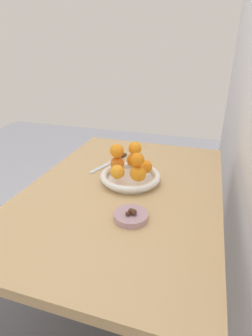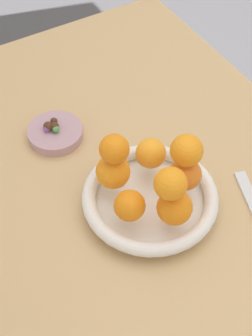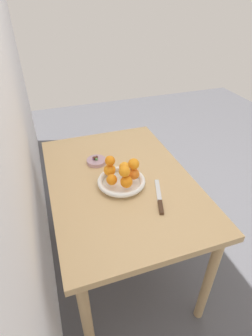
{
  "view_description": "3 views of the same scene",
  "coord_description": "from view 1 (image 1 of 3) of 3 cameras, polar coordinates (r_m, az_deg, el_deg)",
  "views": [
    {
      "loc": [
        0.88,
        0.28,
        1.26
      ],
      "look_at": [
        -0.02,
        0.0,
        0.82
      ],
      "focal_mm": 28.0,
      "sensor_mm": 36.0,
      "label": 1
    },
    {
      "loc": [
        -0.52,
        0.33,
        1.52
      ],
      "look_at": [
        -0.02,
        0.04,
        0.83
      ],
      "focal_mm": 55.0,
      "sensor_mm": 36.0,
      "label": 2
    },
    {
      "loc": [
        -1.08,
        0.33,
        1.61
      ],
      "look_at": [
        -0.07,
        -0.01,
        0.86
      ],
      "focal_mm": 28.0,
      "sensor_mm": 36.0,
      "label": 3
    }
  ],
  "objects": [
    {
      "name": "candy_ball_2",
      "position": [
        0.86,
        1.7,
        -9.6
      ],
      "size": [
        0.02,
        0.02,
        0.02
      ],
      "primitive_type": "sphere",
      "color": "#472819",
      "rests_on": "candy_dish"
    },
    {
      "name": "knife",
      "position": [
        1.29,
        -3.0,
        1.48
      ],
      "size": [
        0.25,
        0.1,
        0.01
      ],
      "color": "#3F2819",
      "rests_on": "dining_table"
    },
    {
      "name": "candy_ball_4",
      "position": [
        0.88,
        1.25,
        -9.16
      ],
      "size": [
        0.01,
        0.01,
        0.01
      ],
      "primitive_type": "sphere",
      "color": "#4C9947",
      "rests_on": "candy_dish"
    },
    {
      "name": "orange_6",
      "position": [
        0.99,
        2.44,
        1.74
      ],
      "size": [
        0.05,
        0.05,
        0.05
      ],
      "primitive_type": "sphere",
      "color": "orange",
      "rests_on": "orange_0"
    },
    {
      "name": "orange_7",
      "position": [
        1.08,
        -2.02,
        3.74
      ],
      "size": [
        0.06,
        0.06,
        0.06
      ],
      "primitive_type": "sphere",
      "color": "orange",
      "rests_on": "orange_3"
    },
    {
      "name": "dining_table",
      "position": [
        1.11,
        -0.39,
        -8.2
      ],
      "size": [
        1.1,
        0.76,
        0.74
      ],
      "color": "tan",
      "rests_on": "ground_plane"
    },
    {
      "name": "orange_3",
      "position": [
        1.11,
        -1.9,
        0.99
      ],
      "size": [
        0.06,
        0.06,
        0.06
      ],
      "primitive_type": "sphere",
      "color": "orange",
      "rests_on": "fruit_bowl"
    },
    {
      "name": "candy_dish",
      "position": [
        0.88,
        1.07,
        -10.42
      ],
      "size": [
        0.11,
        0.11,
        0.02
      ],
      "primitive_type": "cylinder",
      "color": "#B28C99",
      "rests_on": "dining_table"
    },
    {
      "name": "candy_ball_3",
      "position": [
        0.86,
        0.37,
        -9.94
      ],
      "size": [
        0.01,
        0.01,
        0.01
      ],
      "primitive_type": "sphere",
      "color": "#472819",
      "rests_on": "candy_dish"
    },
    {
      "name": "candy_ball_0",
      "position": [
        0.87,
        1.07,
        -9.34
      ],
      "size": [
        0.02,
        0.02,
        0.02
      ],
      "primitive_type": "sphere",
      "color": "#472819",
      "rests_on": "candy_dish"
    },
    {
      "name": "candy_ball_1",
      "position": [
        0.86,
        1.88,
        -9.66
      ],
      "size": [
        0.02,
        0.02,
        0.02
      ],
      "primitive_type": "sphere",
      "color": "#8C4C99",
      "rests_on": "candy_dish"
    },
    {
      "name": "orange_5",
      "position": [
        1.1,
        1.97,
        4.32
      ],
      "size": [
        0.06,
        0.06,
        0.06
      ],
      "primitive_type": "sphere",
      "color": "orange",
      "rests_on": "orange_2"
    },
    {
      "name": "ground_plane",
      "position": [
        1.57,
        -0.31,
        -28.5
      ],
      "size": [
        6.0,
        6.0,
        0.0
      ],
      "primitive_type": "plane",
      "color": "#4C4C51"
    },
    {
      "name": "fruit_bowl",
      "position": [
        1.1,
        0.97,
        -2.02
      ],
      "size": [
        0.25,
        0.25,
        0.04
      ],
      "color": "white",
      "rests_on": "dining_table"
    },
    {
      "name": "orange_0",
      "position": [
        1.02,
        2.63,
        -1.24
      ],
      "size": [
        0.06,
        0.06,
        0.06
      ],
      "primitive_type": "sphere",
      "color": "orange",
      "rests_on": "fruit_bowl"
    },
    {
      "name": "orange_2",
      "position": [
        1.14,
        1.71,
        1.72
      ],
      "size": [
        0.06,
        0.06,
        0.06
      ],
      "primitive_type": "sphere",
      "color": "orange",
      "rests_on": "fruit_bowl"
    },
    {
      "name": "orange_1",
      "position": [
        1.09,
        4.27,
        0.28
      ],
      "size": [
        0.06,
        0.06,
        0.06
      ],
      "primitive_type": "sphere",
      "color": "orange",
      "rests_on": "fruit_bowl"
    },
    {
      "name": "orange_4",
      "position": [
        1.04,
        -1.89,
        -0.85
      ],
      "size": [
        0.06,
        0.06,
        0.06
      ],
      "primitive_type": "sphere",
      "color": "orange",
      "rests_on": "fruit_bowl"
    }
  ]
}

